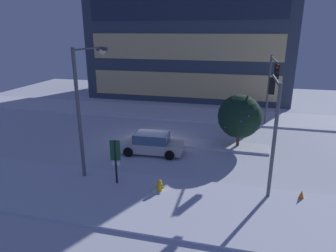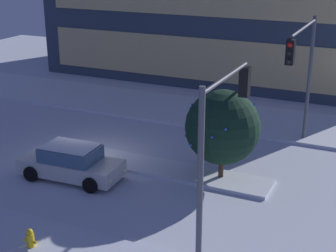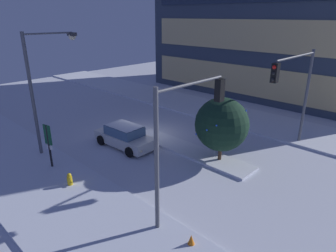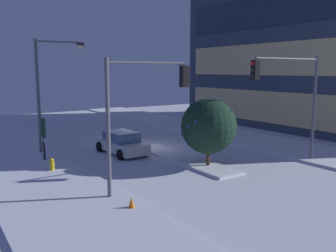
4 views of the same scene
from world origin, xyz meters
name	(u,v)px [view 4 (image 4 of 4)]	position (x,y,z in m)	size (l,w,h in m)	color
ground	(147,148)	(0.00, 0.00, 0.00)	(52.00, 52.00, 0.00)	silver
curb_strip_near	(23,164)	(0.00, -8.33, 0.07)	(52.00, 5.20, 0.14)	silver
curb_strip_far	(233,136)	(0.00, 8.33, 0.07)	(52.00, 5.20, 0.14)	silver
median_strip	(182,159)	(4.07, 0.13, 0.07)	(9.00, 1.80, 0.14)	silver
car_near	(121,143)	(0.52, -2.24, 0.71)	(4.53, 2.18, 1.49)	silver
traffic_light_corner_near_right	(143,100)	(8.04, -4.85, 4.18)	(0.32, 4.28, 5.98)	#565960
traffic_light_corner_far_right	(292,89)	(8.65, 4.36, 4.45)	(0.32, 5.49, 6.29)	#565960
street_lamp_arched	(52,79)	(-2.17, -5.85, 4.89)	(0.64, 3.15, 7.44)	#565960
fire_hydrant	(52,166)	(2.50, -7.37, 0.38)	(0.48, 0.26, 0.79)	gold
parking_info_sign	(43,134)	(-0.06, -7.09, 1.68)	(0.55, 0.17, 2.66)	black
decorated_tree_median	(209,126)	(6.35, 0.31, 2.37)	(3.12, 3.18, 3.94)	#473323
construction_cone	(132,204)	(9.67, -6.34, 0.28)	(0.36, 0.36, 0.55)	orange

